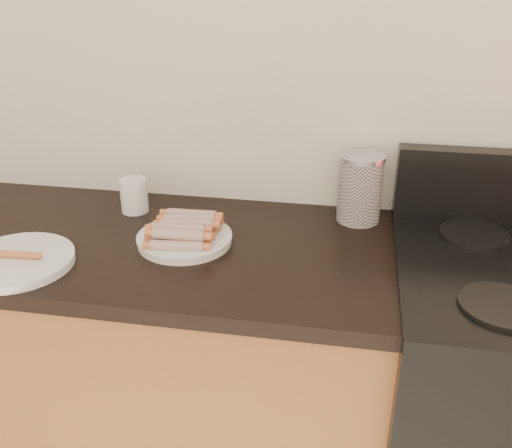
% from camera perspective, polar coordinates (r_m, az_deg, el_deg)
% --- Properties ---
extents(wall_back, '(4.00, 0.04, 2.60)m').
position_cam_1_polar(wall_back, '(1.63, 0.21, 15.38)').
color(wall_back, silver).
rests_on(wall_back, ground).
extents(cabinet_base, '(2.20, 0.59, 0.86)m').
position_cam_1_polar(cabinet_base, '(1.98, -22.46, -12.59)').
color(cabinet_base, brown).
rests_on(cabinet_base, floor).
extents(burner_near_left, '(0.18, 0.18, 0.01)m').
position_cam_1_polar(burner_near_left, '(1.32, 23.39, -7.51)').
color(burner_near_left, black).
rests_on(burner_near_left, stove).
extents(burner_far_left, '(0.18, 0.18, 0.01)m').
position_cam_1_polar(burner_far_left, '(1.61, 21.06, -0.95)').
color(burner_far_left, black).
rests_on(burner_far_left, stove).
extents(main_plate, '(0.27, 0.27, 0.02)m').
position_cam_1_polar(main_plate, '(1.50, -7.14, -1.59)').
color(main_plate, white).
rests_on(main_plate, counter_slab).
extents(side_plate, '(0.33, 0.33, 0.02)m').
position_cam_1_polar(side_plate, '(1.51, -22.84, -3.46)').
color(side_plate, white).
rests_on(side_plate, counter_slab).
extents(hotdog_pile, '(0.13, 0.19, 0.05)m').
position_cam_1_polar(hotdog_pile, '(1.49, -7.21, -0.46)').
color(hotdog_pile, maroon).
rests_on(hotdog_pile, main_plate).
extents(plain_sausages, '(0.12, 0.03, 0.02)m').
position_cam_1_polar(plain_sausages, '(1.50, -22.97, -2.82)').
color(plain_sausages, orange).
rests_on(plain_sausages, side_plate).
extents(canister, '(0.12, 0.12, 0.19)m').
position_cam_1_polar(canister, '(1.61, 10.36, 3.56)').
color(canister, white).
rests_on(canister, counter_slab).
extents(mug, '(0.10, 0.10, 0.10)m').
position_cam_1_polar(mug, '(1.69, -12.10, 2.81)').
color(mug, white).
rests_on(mug, counter_slab).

